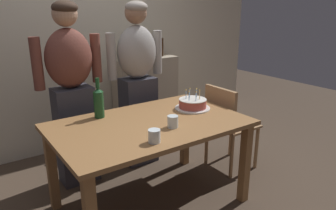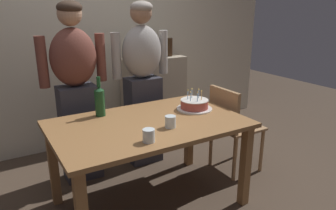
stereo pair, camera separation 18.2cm
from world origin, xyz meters
name	(u,v)px [view 1 (the left image)]	position (x,y,z in m)	size (l,w,h in m)	color
ground_plane	(151,203)	(0.00, 0.00, 0.00)	(10.00, 10.00, 0.00)	#47382B
back_wall	(75,35)	(0.00, 1.55, 1.30)	(5.20, 0.10, 2.60)	beige
dining_table	(150,134)	(0.00, 0.00, 0.64)	(1.50, 0.96, 0.74)	olive
birthday_cake	(193,104)	(0.50, 0.07, 0.78)	(0.31, 0.31, 0.18)	white
water_glass_near	(154,136)	(-0.17, -0.34, 0.79)	(0.08, 0.08, 0.09)	silver
water_glass_far	(173,122)	(0.09, -0.19, 0.79)	(0.08, 0.08, 0.09)	silver
wine_bottle	(99,102)	(-0.27, 0.34, 0.87)	(0.08, 0.08, 0.33)	#194723
person_man_bearded	(72,93)	(-0.35, 0.73, 0.87)	(0.61, 0.27, 1.66)	#33333D
person_woman_cardigan	(138,82)	(0.32, 0.73, 0.87)	(0.61, 0.27, 1.66)	#33333D
dining_chair	(226,121)	(0.95, 0.09, 0.52)	(0.42, 0.42, 0.87)	#A37A51
shelf_cabinet	(146,96)	(0.77, 1.33, 0.51)	(0.79, 0.30, 1.27)	tan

